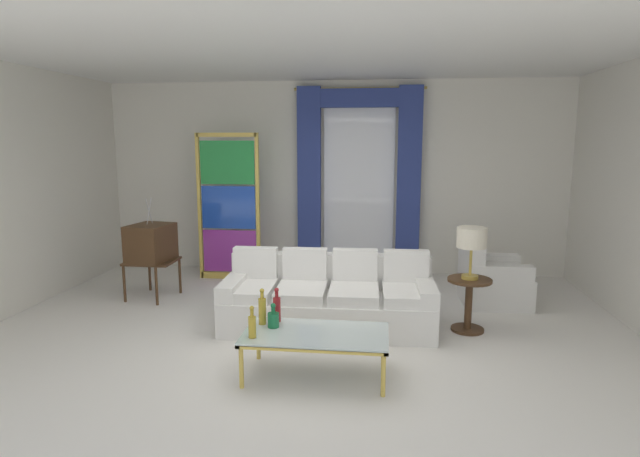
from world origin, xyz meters
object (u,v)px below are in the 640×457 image
(stained_glass_divider, at_px, (229,210))
(peacock_figurine, at_px, (249,272))
(coffee_table, at_px, (316,336))
(round_side_table, at_px, (469,300))
(bottle_crystal_tall, at_px, (252,325))
(armchair_white, at_px, (490,281))
(table_lamp_brass, at_px, (472,240))
(bottle_amber_squat, at_px, (262,310))
(bottle_blue_decanter, at_px, (273,319))
(couch_white_long, at_px, (329,300))
(bottle_ruby_flask, at_px, (277,308))
(vintage_tv, at_px, (151,244))

(stained_glass_divider, relative_size, peacock_figurine, 3.67)
(coffee_table, height_order, round_side_table, round_side_table)
(bottle_crystal_tall, bearing_deg, armchair_white, 45.86)
(table_lamp_brass, bearing_deg, coffee_table, -139.12)
(peacock_figurine, bearing_deg, bottle_amber_squat, -72.55)
(coffee_table, bearing_deg, armchair_white, 50.53)
(table_lamp_brass, bearing_deg, bottle_blue_decanter, -147.36)
(stained_glass_divider, bearing_deg, peacock_figurine, -43.38)
(couch_white_long, distance_m, bottle_blue_decanter, 1.27)
(bottle_blue_decanter, xyz_separation_m, bottle_crystal_tall, (-0.13, -0.27, 0.03))
(couch_white_long, relative_size, bottle_ruby_flask, 7.21)
(bottle_amber_squat, bearing_deg, vintage_tv, 135.75)
(vintage_tv, bearing_deg, couch_white_long, -17.63)
(bottle_crystal_tall, distance_m, armchair_white, 3.58)
(table_lamp_brass, bearing_deg, stained_glass_divider, 151.09)
(table_lamp_brass, bearing_deg, round_side_table, 180.00)
(bottle_blue_decanter, distance_m, round_side_table, 2.29)
(bottle_blue_decanter, xyz_separation_m, table_lamp_brass, (1.93, 1.23, 0.54))
(couch_white_long, bearing_deg, table_lamp_brass, 1.32)
(stained_glass_divider, bearing_deg, vintage_tv, -125.60)
(armchair_white, height_order, peacock_figurine, armchair_white)
(bottle_crystal_tall, xyz_separation_m, vintage_tv, (-1.95, 2.25, 0.21))
(couch_white_long, xyz_separation_m, table_lamp_brass, (1.55, 0.04, 0.72))
(round_side_table, bearing_deg, vintage_tv, 169.46)
(armchair_white, distance_m, stained_glass_divider, 3.84)
(couch_white_long, bearing_deg, armchair_white, 28.92)
(bottle_crystal_tall, bearing_deg, bottle_amber_squat, 88.42)
(bottle_crystal_tall, bearing_deg, couch_white_long, 71.03)
(bottle_blue_decanter, distance_m, peacock_figurine, 2.83)
(peacock_figurine, bearing_deg, bottle_blue_decanter, -70.68)
(coffee_table, bearing_deg, bottle_amber_squat, 163.46)
(stained_glass_divider, bearing_deg, table_lamp_brass, -28.91)
(bottle_amber_squat, bearing_deg, round_side_table, 29.72)
(bottle_ruby_flask, bearing_deg, coffee_table, -30.68)
(coffee_table, relative_size, bottle_blue_decanter, 5.65)
(vintage_tv, distance_m, armchair_white, 4.48)
(couch_white_long, bearing_deg, coffee_table, -88.99)
(bottle_amber_squat, xyz_separation_m, table_lamp_brass, (2.04, 1.17, 0.48))
(bottle_blue_decanter, bearing_deg, bottle_ruby_flask, 89.28)
(couch_white_long, height_order, bottle_crystal_tall, couch_white_long)
(bottle_blue_decanter, xyz_separation_m, bottle_ruby_flask, (0.00, 0.15, 0.05))
(bottle_crystal_tall, height_order, table_lamp_brass, table_lamp_brass)
(bottle_ruby_flask, relative_size, vintage_tv, 0.24)
(couch_white_long, relative_size, coffee_table, 1.85)
(stained_glass_divider, bearing_deg, bottle_amber_squat, -67.79)
(armchair_white, bearing_deg, vintage_tv, -175.95)
(vintage_tv, height_order, round_side_table, vintage_tv)
(peacock_figurine, distance_m, table_lamp_brass, 3.29)
(bottle_crystal_tall, bearing_deg, table_lamp_brass, 36.22)
(bottle_amber_squat, bearing_deg, couch_white_long, 66.35)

